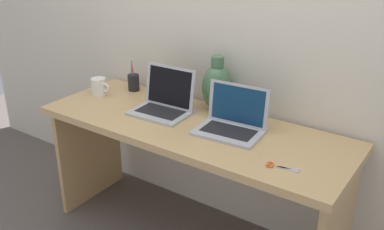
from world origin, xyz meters
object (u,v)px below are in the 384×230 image
object	(u,v)px
laptop_left	(165,100)
pen_cup	(134,82)
green_vase	(217,86)
scissors	(276,166)
coffee_mug	(99,87)
laptop_right	(233,119)

from	to	relation	value
laptop_left	pen_cup	bearing A→B (deg)	156.87
green_vase	pen_cup	xyz separation A→B (m)	(-0.58, -0.03, -0.08)
laptop_left	scissors	distance (m)	0.80
laptop_left	coffee_mug	distance (m)	0.48
coffee_mug	scissors	xyz separation A→B (m)	(1.25, -0.19, -0.05)
pen_cup	scissors	distance (m)	1.19
laptop_right	coffee_mug	bearing A→B (deg)	-178.59
green_vase	coffee_mug	world-z (taller)	green_vase
laptop_left	coffee_mug	xyz separation A→B (m)	(-0.48, -0.02, -0.01)
laptop_left	pen_cup	xyz separation A→B (m)	(-0.37, 0.16, -0.01)
green_vase	pen_cup	world-z (taller)	green_vase
laptop_left	green_vase	distance (m)	0.30
laptop_right	green_vase	world-z (taller)	green_vase
laptop_left	laptop_right	distance (m)	0.43
pen_cup	scissors	size ratio (longest dim) A/B	1.27
pen_cup	scissors	bearing A→B (deg)	-17.98
laptop_left	green_vase	bearing A→B (deg)	41.10
green_vase	pen_cup	size ratio (longest dim) A/B	1.63
green_vase	scissors	size ratio (longest dim) A/B	2.07
scissors	laptop_left	bearing A→B (deg)	164.60
green_vase	laptop_left	bearing A→B (deg)	-138.90
laptop_right	scissors	distance (m)	0.40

